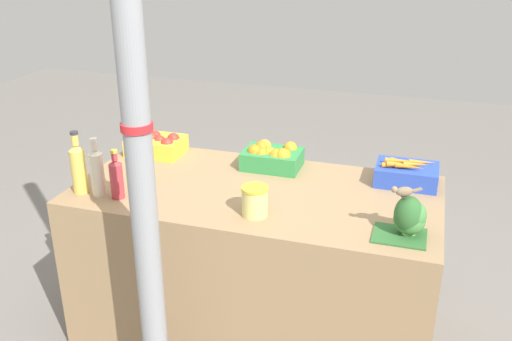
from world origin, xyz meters
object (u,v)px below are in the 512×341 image
(juice_bottle_cloudy, at_px, (97,171))
(pickle_jar, at_px, (255,201))
(juice_bottle_golden, at_px, (78,167))
(orange_crate, at_px, (271,156))
(carrot_crate, at_px, (407,173))
(support_pole, at_px, (137,131))
(juice_bottle_ruby, at_px, (117,178))
(sparrow_bird, at_px, (403,191))
(broccoli_pile, at_px, (409,218))
(apple_crate, at_px, (156,144))

(juice_bottle_cloudy, height_order, pickle_jar, juice_bottle_cloudy)
(juice_bottle_golden, relative_size, juice_bottle_cloudy, 1.08)
(juice_bottle_golden, bearing_deg, orange_crate, 36.01)
(carrot_crate, distance_m, juice_bottle_cloudy, 1.52)
(support_pole, bearing_deg, juice_bottle_ruby, 132.24)
(carrot_crate, height_order, sparrow_bird, sparrow_bird)
(support_pole, relative_size, juice_bottle_golden, 8.53)
(broccoli_pile, bearing_deg, apple_crate, 159.22)
(orange_crate, bearing_deg, juice_bottle_golden, -143.99)
(support_pole, xyz_separation_m, apple_crate, (-0.44, 0.96, -0.44))
(juice_bottle_cloudy, bearing_deg, sparrow_bird, 0.42)
(juice_bottle_cloudy, bearing_deg, support_pole, -40.53)
(carrot_crate, bearing_deg, sparrow_bird, -89.27)
(pickle_jar, xyz_separation_m, sparrow_bird, (0.63, -0.01, 0.14))
(support_pole, height_order, carrot_crate, support_pole)
(juice_bottle_golden, xyz_separation_m, pickle_jar, (0.88, 0.02, -0.06))
(broccoli_pile, relative_size, juice_bottle_cloudy, 0.76)
(carrot_crate, relative_size, broccoli_pile, 1.38)
(support_pole, bearing_deg, carrot_crate, 45.53)
(sparrow_bird, bearing_deg, juice_bottle_golden, -24.99)
(apple_crate, distance_m, carrot_crate, 1.38)
(apple_crate, height_order, pickle_jar, pickle_jar)
(juice_bottle_golden, relative_size, sparrow_bird, 2.45)
(juice_bottle_golden, distance_m, sparrow_bird, 1.51)
(support_pole, xyz_separation_m, orange_crate, (0.24, 0.97, -0.44))
(support_pole, height_order, broccoli_pile, support_pole)
(orange_crate, relative_size, juice_bottle_cloudy, 1.05)
(juice_bottle_cloudy, distance_m, pickle_jar, 0.78)
(apple_crate, bearing_deg, juice_bottle_cloudy, -91.81)
(juice_bottle_cloudy, relative_size, juice_bottle_ruby, 1.19)
(apple_crate, bearing_deg, pickle_jar, -36.02)
(orange_crate, bearing_deg, juice_bottle_cloudy, -140.23)
(carrot_crate, distance_m, broccoli_pile, 0.55)
(juice_bottle_ruby, bearing_deg, broccoli_pile, 1.42)
(support_pole, height_order, sparrow_bird, support_pole)
(orange_crate, xyz_separation_m, carrot_crate, (0.71, -0.00, -0.01))
(apple_crate, height_order, juice_bottle_golden, juice_bottle_golden)
(orange_crate, relative_size, juice_bottle_golden, 0.97)
(juice_bottle_golden, bearing_deg, pickle_jar, 1.42)
(orange_crate, bearing_deg, pickle_jar, -81.59)
(juice_bottle_golden, bearing_deg, juice_bottle_ruby, -0.00)
(juice_bottle_ruby, xyz_separation_m, pickle_jar, (0.68, 0.02, -0.03))
(juice_bottle_cloudy, height_order, sparrow_bird, juice_bottle_cloudy)
(broccoli_pile, distance_m, sparrow_bird, 0.13)
(pickle_jar, distance_m, sparrow_bird, 0.65)
(juice_bottle_golden, height_order, pickle_jar, juice_bottle_golden)
(orange_crate, distance_m, broccoli_pile, 0.93)
(pickle_jar, bearing_deg, sparrow_bird, -1.05)
(juice_bottle_golden, xyz_separation_m, juice_bottle_cloudy, (0.10, 0.00, -0.01))
(broccoli_pile, distance_m, juice_bottle_cloudy, 1.44)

